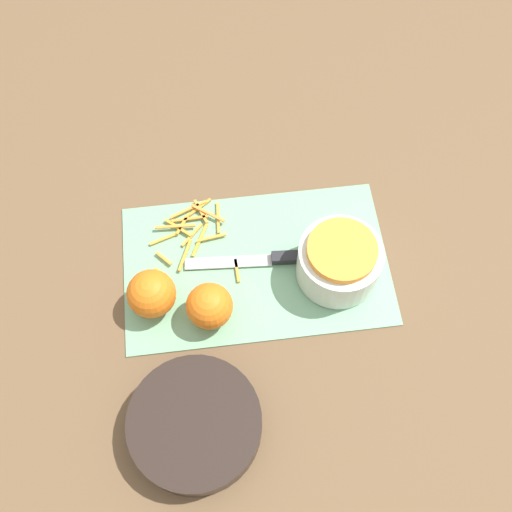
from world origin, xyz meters
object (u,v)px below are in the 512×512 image
object	(u,v)px
orange_left	(209,306)
orange_right	(152,294)
knife	(284,258)
bowl_dark	(195,424)
bowl_speckled	(339,261)

from	to	relation	value
orange_left	orange_right	xyz separation A→B (m)	(0.09, -0.03, 0.00)
knife	bowl_dark	bearing A→B (deg)	60.76
knife	orange_right	distance (m)	0.24
orange_right	bowl_speckled	bearing A→B (deg)	-176.23
knife	orange_left	bearing A→B (deg)	36.30
orange_left	orange_right	size ratio (longest dim) A/B	0.95
bowl_dark	orange_right	distance (m)	0.22
bowl_speckled	knife	size ratio (longest dim) A/B	0.55
bowl_dark	orange_right	size ratio (longest dim) A/B	2.50
bowl_speckled	knife	xyz separation A→B (m)	(0.09, -0.03, -0.04)
bowl_speckled	knife	world-z (taller)	bowl_speckled
bowl_dark	orange_right	world-z (taller)	orange_right
knife	orange_right	size ratio (longest dim) A/B	3.16
bowl_dark	knife	bearing A→B (deg)	-123.19
bowl_speckled	orange_right	size ratio (longest dim) A/B	1.73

